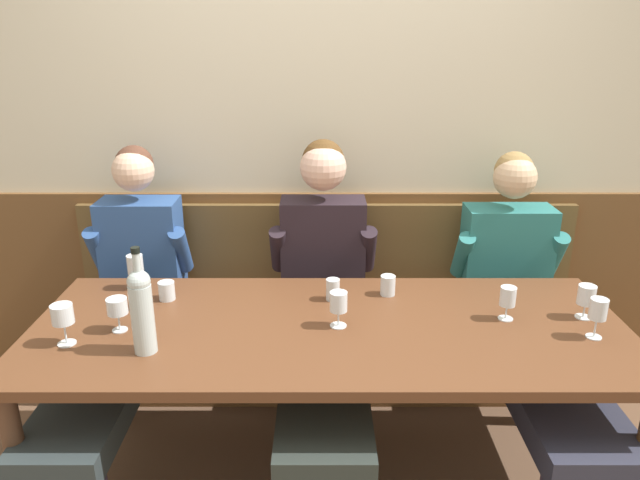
{
  "coord_description": "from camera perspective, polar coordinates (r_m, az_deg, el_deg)",
  "views": [
    {
      "loc": [
        -0.04,
        -1.93,
        1.79
      ],
      "look_at": [
        -0.03,
        0.43,
        0.95
      ],
      "focal_mm": 33.45,
      "sensor_mm": 36.0,
      "label": 1
    }
  ],
  "objects": [
    {
      "name": "water_tumbler_left",
      "position": [
        2.54,
        6.44,
        -4.32
      ],
      "size": [
        0.06,
        0.06,
        0.09
      ],
      "primitive_type": "cylinder",
      "color": "silver",
      "rests_on": "dining_table"
    },
    {
      "name": "wine_glass_mid_left",
      "position": [
        2.68,
        -17.33,
        -2.41
      ],
      "size": [
        0.07,
        0.07,
        0.15
      ],
      "color": "silver",
      "rests_on": "dining_table"
    },
    {
      "name": "wine_glass_near_bucket",
      "position": [
        2.3,
        -23.49,
        -6.65
      ],
      "size": [
        0.08,
        0.08,
        0.15
      ],
      "color": "silver",
      "rests_on": "dining_table"
    },
    {
      "name": "wood_wainscot_panel",
      "position": [
        3.24,
        0.55,
        -4.0
      ],
      "size": [
        6.8,
        0.03,
        0.99
      ],
      "primitive_type": "cube",
      "color": "brown",
      "rests_on": "ground"
    },
    {
      "name": "wine_glass_right_end",
      "position": [
        2.37,
        25.04,
        -6.13
      ],
      "size": [
        0.06,
        0.06,
        0.15
      ],
      "color": "silver",
      "rests_on": "dining_table"
    },
    {
      "name": "wall_bench",
      "position": [
        3.15,
        0.58,
        -9.11
      ],
      "size": [
        2.57,
        0.42,
        0.94
      ],
      "color": "brown",
      "rests_on": "ground"
    },
    {
      "name": "dining_table",
      "position": [
        2.33,
        0.81,
        -9.65
      ],
      "size": [
        2.27,
        0.9,
        0.73
      ],
      "color": "brown",
      "rests_on": "ground"
    },
    {
      "name": "wine_glass_center_rear",
      "position": [
        2.53,
        24.07,
        -4.89
      ],
      "size": [
        0.07,
        0.07,
        0.14
      ],
      "color": "silver",
      "rests_on": "dining_table"
    },
    {
      "name": "wine_glass_mid_right",
      "position": [
        2.41,
        17.46,
        -5.25
      ],
      "size": [
        0.06,
        0.06,
        0.13
      ],
      "color": "silver",
      "rests_on": "dining_table"
    },
    {
      "name": "water_tumbler_right",
      "position": [
        2.56,
        -14.53,
        -4.72
      ],
      "size": [
        0.07,
        0.07,
        0.08
      ],
      "primitive_type": "cylinder",
      "color": "silver",
      "rests_on": "dining_table"
    },
    {
      "name": "wine_glass_left_end",
      "position": [
        2.24,
        1.71,
        -6.02
      ],
      "size": [
        0.07,
        0.07,
        0.14
      ],
      "color": "silver",
      "rests_on": "dining_table"
    },
    {
      "name": "person_center_left_seat",
      "position": [
        2.78,
        -18.53,
        -6.55
      ],
      "size": [
        0.48,
        1.33,
        1.28
      ],
      "color": "#302838",
      "rests_on": "ground"
    },
    {
      "name": "room_wall_back",
      "position": [
        3.05,
        0.6,
        12.22
      ],
      "size": [
        6.8,
        0.08,
        2.8
      ],
      "primitive_type": "cube",
      "color": "beige",
      "rests_on": "ground"
    },
    {
      "name": "wine_glass_center_front",
      "position": [
        2.33,
        -18.9,
        -6.17
      ],
      "size": [
        0.08,
        0.08,
        0.13
      ],
      "color": "silver",
      "rests_on": "dining_table"
    },
    {
      "name": "wine_bottle_green_tall",
      "position": [
        2.13,
        -16.77,
        -6.29
      ],
      "size": [
        0.08,
        0.08,
        0.39
      ],
      "color": "silver",
      "rests_on": "dining_table"
    },
    {
      "name": "water_tumbler_center",
      "position": [
        2.47,
        1.17,
        -4.76
      ],
      "size": [
        0.06,
        0.06,
        0.09
      ],
      "primitive_type": "cylinder",
      "color": "silver",
      "rests_on": "dining_table"
    },
    {
      "name": "person_left_seat",
      "position": [
        2.64,
        0.25,
        -6.49
      ],
      "size": [
        0.51,
        1.34,
        1.31
      ],
      "color": "#2F2741",
      "rests_on": "ground"
    },
    {
      "name": "person_right_seat",
      "position": [
        2.79,
        19.28,
        -7.0
      ],
      "size": [
        0.53,
        1.34,
        1.25
      ],
      "color": "#372D3C",
      "rests_on": "ground"
    },
    {
      "name": "wine_glass_by_bottle",
      "position": [
        2.48,
        -16.77,
        -4.14
      ],
      "size": [
        0.06,
        0.06,
        0.14
      ],
      "color": "silver",
      "rests_on": "dining_table"
    }
  ]
}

